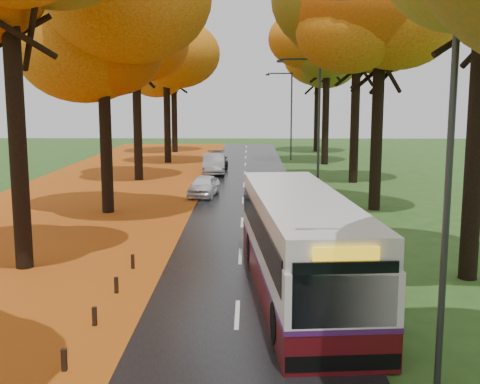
{
  "coord_description": "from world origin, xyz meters",
  "views": [
    {
      "loc": [
        0.31,
        -3.65,
        5.96
      ],
      "look_at": [
        0.0,
        17.11,
        2.6
      ],
      "focal_mm": 45.0,
      "sensor_mm": 36.0,
      "label": 1
    }
  ],
  "objects_px": {
    "car_dark": "(217,160)",
    "car_silver": "(214,164)",
    "car_white": "(204,186)",
    "bus": "(300,242)",
    "streetlamp_near": "(436,160)",
    "streetlamp_mid": "(314,118)",
    "streetlamp_far": "(289,109)"
  },
  "relations": [
    {
      "from": "car_dark",
      "to": "car_silver",
      "type": "bearing_deg",
      "value": -94.89
    },
    {
      "from": "car_white",
      "to": "car_dark",
      "type": "bearing_deg",
      "value": 97.85
    },
    {
      "from": "bus",
      "to": "car_white",
      "type": "xyz_separation_m",
      "value": [
        -4.2,
        17.41,
        -0.93
      ]
    },
    {
      "from": "streetlamp_near",
      "to": "car_dark",
      "type": "bearing_deg",
      "value": 99.41
    },
    {
      "from": "streetlamp_mid",
      "to": "car_white",
      "type": "relative_size",
      "value": 2.19
    },
    {
      "from": "streetlamp_near",
      "to": "streetlamp_mid",
      "type": "bearing_deg",
      "value": 90.0
    },
    {
      "from": "streetlamp_far",
      "to": "car_silver",
      "type": "relative_size",
      "value": 1.72
    },
    {
      "from": "car_white",
      "to": "streetlamp_far",
      "type": "bearing_deg",
      "value": 80.86
    },
    {
      "from": "streetlamp_far",
      "to": "streetlamp_mid",
      "type": "bearing_deg",
      "value": -90.0
    },
    {
      "from": "streetlamp_near",
      "to": "bus",
      "type": "xyz_separation_m",
      "value": [
        -2.09,
        5.98,
        -3.12
      ]
    },
    {
      "from": "streetlamp_near",
      "to": "car_dark",
      "type": "distance_m",
      "value": 38.72
    },
    {
      "from": "bus",
      "to": "car_silver",
      "type": "xyz_separation_m",
      "value": [
        -4.2,
        27.59,
        -0.79
      ]
    },
    {
      "from": "streetlamp_mid",
      "to": "car_white",
      "type": "xyz_separation_m",
      "value": [
        -6.3,
        1.38,
        -4.05
      ]
    },
    {
      "from": "car_white",
      "to": "car_silver",
      "type": "xyz_separation_m",
      "value": [
        0.0,
        10.18,
        0.14
      ]
    },
    {
      "from": "streetlamp_far",
      "to": "bus",
      "type": "height_order",
      "value": "streetlamp_far"
    },
    {
      "from": "streetlamp_near",
      "to": "streetlamp_mid",
      "type": "relative_size",
      "value": 1.0
    },
    {
      "from": "bus",
      "to": "car_dark",
      "type": "xyz_separation_m",
      "value": [
        -4.2,
        32.01,
        -0.94
      ]
    },
    {
      "from": "streetlamp_mid",
      "to": "car_silver",
      "type": "height_order",
      "value": "streetlamp_mid"
    },
    {
      "from": "streetlamp_near",
      "to": "streetlamp_far",
      "type": "xyz_separation_m",
      "value": [
        0.0,
        44.0,
        0.0
      ]
    },
    {
      "from": "bus",
      "to": "car_dark",
      "type": "relative_size",
      "value": 2.69
    },
    {
      "from": "bus",
      "to": "streetlamp_far",
      "type": "bearing_deg",
      "value": 81.97
    },
    {
      "from": "streetlamp_mid",
      "to": "bus",
      "type": "distance_m",
      "value": 16.46
    },
    {
      "from": "streetlamp_mid",
      "to": "car_white",
      "type": "distance_m",
      "value": 7.61
    },
    {
      "from": "streetlamp_mid",
      "to": "car_dark",
      "type": "relative_size",
      "value": 1.88
    },
    {
      "from": "car_dark",
      "to": "streetlamp_mid",
      "type": "bearing_deg",
      "value": -73.4
    },
    {
      "from": "streetlamp_mid",
      "to": "car_silver",
      "type": "bearing_deg",
      "value": 118.56
    },
    {
      "from": "streetlamp_mid",
      "to": "bus",
      "type": "xyz_separation_m",
      "value": [
        -2.09,
        -16.02,
        -3.12
      ]
    },
    {
      "from": "streetlamp_near",
      "to": "streetlamp_mid",
      "type": "height_order",
      "value": "same"
    },
    {
      "from": "bus",
      "to": "car_white",
      "type": "distance_m",
      "value": 17.93
    },
    {
      "from": "bus",
      "to": "car_white",
      "type": "height_order",
      "value": "bus"
    },
    {
      "from": "streetlamp_far",
      "to": "car_white",
      "type": "height_order",
      "value": "streetlamp_far"
    },
    {
      "from": "streetlamp_near",
      "to": "streetlamp_far",
      "type": "height_order",
      "value": "same"
    }
  ]
}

